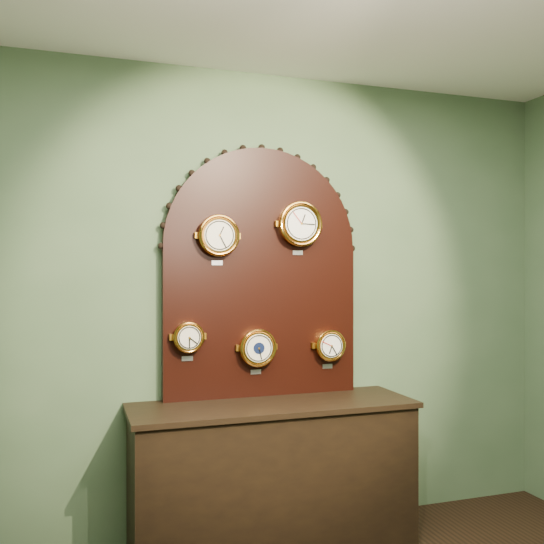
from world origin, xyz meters
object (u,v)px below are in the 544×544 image
object	(u,v)px
arabic_clock	(300,224)
roman_clock	(218,236)
display_board	(262,264)
tide_clock	(329,345)
shop_counter	(273,478)
barometer	(257,348)
hygrometer	(188,337)

from	to	relation	value
arabic_clock	roman_clock	bearing A→B (deg)	179.92
display_board	tide_clock	world-z (taller)	display_board
shop_counter	display_board	world-z (taller)	display_board
shop_counter	roman_clock	world-z (taller)	roman_clock
arabic_clock	barometer	distance (m)	0.79
barometer	tide_clock	xyz separation A→B (m)	(0.47, 0.00, -0.00)
hygrometer	barometer	world-z (taller)	hygrometer
display_board	arabic_clock	bearing A→B (deg)	-17.00
shop_counter	display_board	xyz separation A→B (m)	(0.00, 0.22, 1.23)
hygrometer	display_board	bearing A→B (deg)	8.06
display_board	roman_clock	xyz separation A→B (m)	(-0.28, -0.07, 0.17)
roman_clock	hygrometer	distance (m)	0.61
barometer	shop_counter	bearing A→B (deg)	-72.72
display_board	hygrometer	xyz separation A→B (m)	(-0.46, -0.07, -0.42)
shop_counter	hygrometer	world-z (taller)	hygrometer
roman_clock	arabic_clock	bearing A→B (deg)	-0.08
shop_counter	hygrometer	xyz separation A→B (m)	(-0.46, 0.15, 0.81)
barometer	tide_clock	size ratio (longest dim) A/B	1.12
hygrometer	barometer	distance (m)	0.42
display_board	barometer	bearing A→B (deg)	-125.56
shop_counter	arabic_clock	bearing A→B (deg)	34.47
arabic_clock	hygrometer	world-z (taller)	arabic_clock
hygrometer	tide_clock	xyz separation A→B (m)	(0.88, -0.00, -0.08)
hygrometer	barometer	size ratio (longest dim) A/B	0.84
roman_clock	arabic_clock	xyz separation A→B (m)	(0.51, -0.00, 0.08)
roman_clock	hygrometer	size ratio (longest dim) A/B	1.27
arabic_clock	hygrometer	distance (m)	0.95
display_board	arabic_clock	world-z (taller)	display_board
arabic_clock	tide_clock	bearing A→B (deg)	0.58
roman_clock	tide_clock	xyz separation A→B (m)	(0.70, 0.00, -0.67)
shop_counter	roman_clock	distance (m)	1.43
display_board	barometer	distance (m)	0.50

